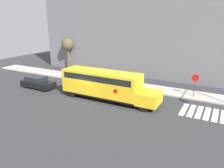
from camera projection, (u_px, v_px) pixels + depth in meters
name	position (u px, v px, depth m)	size (l,w,h in m)	color
ground_plane	(89.00, 99.00, 24.21)	(60.00, 60.00, 0.00)	#333335
sidewalk_strip	(116.00, 83.00, 29.66)	(44.00, 3.00, 0.15)	#B2ADA3
building_backdrop	(136.00, 30.00, 33.15)	(32.00, 4.00, 13.64)	slate
crosswalk_stripes	(203.00, 113.00, 20.63)	(4.00, 3.20, 0.01)	white
school_bus	(105.00, 84.00, 23.52)	(10.93, 2.57, 3.12)	yellow
parked_car	(38.00, 82.00, 27.70)	(4.45, 1.82, 1.51)	black
stop_sign	(195.00, 82.00, 23.98)	(0.78, 0.10, 2.70)	#38383A
tree_near_sidewalk	(68.00, 45.00, 36.63)	(2.07, 2.07, 5.36)	brown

